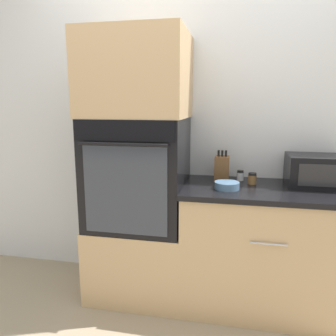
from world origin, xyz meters
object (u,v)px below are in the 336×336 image
bowl (227,185)px  microwave (316,171)px  condiment_jar_mid (240,176)px  knife_block (222,168)px  wall_oven (138,172)px  condiment_jar_near (252,178)px

bowl → microwave: bearing=18.7°
bowl → condiment_jar_mid: bearing=71.5°
knife_block → bowl: bearing=-79.0°
bowl → condiment_jar_mid: (0.09, 0.27, 0.01)m
wall_oven → bowl: (0.64, -0.08, -0.05)m
bowl → condiment_jar_near: size_ratio=2.07×
microwave → bowl: microwave is taller
knife_block → bowl: (0.05, -0.23, -0.07)m
knife_block → condiment_jar_mid: size_ratio=2.99×
knife_block → condiment_jar_mid: 0.15m
wall_oven → microwave: 1.24m
microwave → condiment_jar_near: (-0.43, -0.02, -0.07)m
bowl → condiment_jar_mid: condiment_jar_mid is taller
wall_oven → knife_block: 0.61m
microwave → condiment_jar_near: bearing=-176.8°
condiment_jar_mid → microwave: bearing=-7.4°
wall_oven → condiment_jar_mid: 0.75m
wall_oven → bowl: size_ratio=4.77×
wall_oven → condiment_jar_near: 0.82m
wall_oven → condiment_jar_near: (0.81, 0.10, -0.03)m
knife_block → condiment_jar_near: size_ratio=2.83×
bowl → condiment_jar_mid: size_ratio=2.18×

